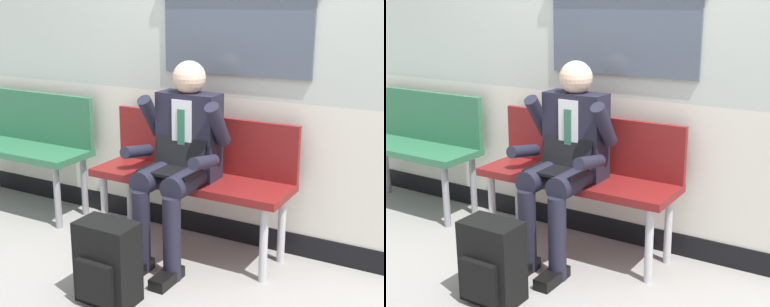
{
  "view_description": "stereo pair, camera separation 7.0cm",
  "coord_description": "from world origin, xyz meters",
  "views": [
    {
      "loc": [
        1.45,
        -2.72,
        1.65
      ],
      "look_at": [
        -0.13,
        0.04,
        0.75
      ],
      "focal_mm": 51.54,
      "sensor_mm": 36.0,
      "label": 1
    },
    {
      "loc": [
        1.51,
        -2.69,
        1.65
      ],
      "look_at": [
        -0.13,
        0.04,
        0.75
      ],
      "focal_mm": 51.54,
      "sensor_mm": 36.0,
      "label": 2
    }
  ],
  "objects": [
    {
      "name": "bench_with_person",
      "position": [
        -0.27,
        0.31,
        0.56
      ],
      "size": [
        1.35,
        0.42,
        0.9
      ],
      "color": "maroon",
      "rests_on": "ground"
    },
    {
      "name": "bench_empty",
      "position": [
        -1.8,
        0.31,
        0.57
      ],
      "size": [
        1.16,
        0.42,
        0.93
      ],
      "color": "#2D6B47",
      "rests_on": "ground"
    },
    {
      "name": "backpack",
      "position": [
        -0.34,
        -0.55,
        0.23
      ],
      "size": [
        0.33,
        0.25,
        0.47
      ],
      "color": "black",
      "rests_on": "ground"
    },
    {
      "name": "station_wall",
      "position": [
        -0.0,
        0.59,
        1.58
      ],
      "size": [
        5.94,
        0.17,
        3.19
      ],
      "color": "beige",
      "rests_on": "ground"
    },
    {
      "name": "ground_plane",
      "position": [
        0.0,
        0.0,
        0.0
      ],
      "size": [
        18.0,
        18.0,
        0.0
      ],
      "primitive_type": "plane",
      "color": "gray"
    },
    {
      "name": "person_seated",
      "position": [
        -0.27,
        0.11,
        0.69
      ],
      "size": [
        0.57,
        0.7,
        1.28
      ],
      "color": "#1E1E2D",
      "rests_on": "ground"
    }
  ]
}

